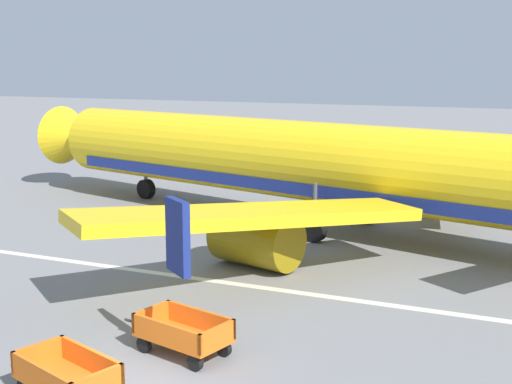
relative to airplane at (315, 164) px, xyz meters
name	(u,v)px	position (x,y,z in m)	size (l,w,h in m)	color
apron_stripe	(265,288)	(1.32, -9.20, -3.05)	(120.00, 0.36, 0.01)	silver
airplane	(315,164)	(0.00, 0.00, 0.00)	(37.17, 30.12, 11.34)	yellow
baggage_cart_second_in_row	(67,376)	(0.29, -18.54, -2.45)	(3.60, 2.13, 1.07)	orange
baggage_cart_third_in_row	(183,333)	(1.46, -15.17, -2.45)	(3.62, 1.98, 1.07)	orange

